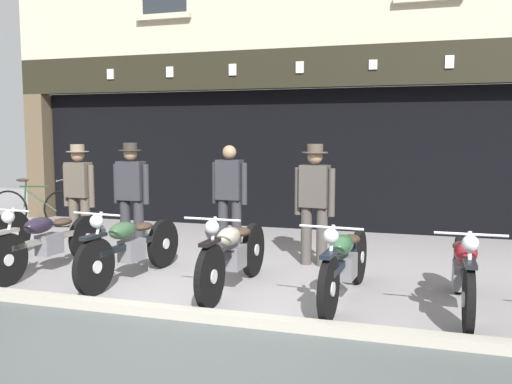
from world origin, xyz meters
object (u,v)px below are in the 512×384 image
at_px(salesman_right, 230,193).
at_px(advert_board_far, 164,138).
at_px(motorcycle_center_left, 131,246).
at_px(leaning_bicycle, 35,207).
at_px(motorcycle_right, 464,271).
at_px(assistant_far_right, 315,199).
at_px(motorcycle_left, 48,240).
at_px(salesman_left, 79,190).
at_px(motorcycle_center_right, 345,262).
at_px(motorcycle_center, 233,253).
at_px(advert_board_near, 206,140).
at_px(shopkeeper_center, 131,193).

bearing_deg(salesman_right, advert_board_far, -43.13).
xyz_separation_m(motorcycle_center_left, leaning_bicycle, (-3.69, 2.84, -0.04)).
bearing_deg(motorcycle_right, assistant_far_right, -39.85).
distance_m(motorcycle_left, salesman_left, 1.71).
height_order(motorcycle_center_right, motorcycle_right, motorcycle_center_right).
bearing_deg(motorcycle_center, salesman_left, -25.53).
bearing_deg(assistant_far_right, motorcycle_center, 72.16).
bearing_deg(motorcycle_left, motorcycle_center, -178.19).
bearing_deg(motorcycle_center_left, motorcycle_right, -175.11).
bearing_deg(advert_board_near, salesman_left, -111.86).
bearing_deg(salesman_left, motorcycle_center, 154.84).
bearing_deg(advert_board_near, salesman_right, -60.43).
xyz_separation_m(motorcycle_center, motorcycle_right, (2.45, -0.02, -0.01)).
distance_m(shopkeeper_center, assistant_far_right, 2.68).
xyz_separation_m(motorcycle_center, salesman_right, (-0.74, 1.93, 0.46)).
bearing_deg(salesman_right, motorcycle_center, 114.10).
bearing_deg(motorcycle_right, advert_board_far, -38.53).
bearing_deg(motorcycle_center, motorcycle_left, -0.22).
height_order(motorcycle_left, motorcycle_center_left, motorcycle_center_left).
distance_m(salesman_left, assistant_far_right, 3.79).
xyz_separation_m(motorcycle_left, motorcycle_center, (2.56, -0.09, 0.01)).
height_order(motorcycle_center_left, motorcycle_center, motorcycle_center).
relative_size(motorcycle_left, motorcycle_center_right, 1.00).
height_order(motorcycle_center_left, assistant_far_right, assistant_far_right).
relative_size(motorcycle_center_left, leaning_bicycle, 1.20).
height_order(motorcycle_right, leaning_bicycle, leaning_bicycle).
relative_size(motorcycle_center_right, advert_board_near, 2.02).
relative_size(motorcycle_center_left, advert_board_near, 1.97).
bearing_deg(motorcycle_right, motorcycle_center, -0.54).
xyz_separation_m(motorcycle_left, motorcycle_center_right, (3.82, -0.09, 0.00)).
bearing_deg(motorcycle_center_right, advert_board_far, -40.54).
relative_size(motorcycle_center_left, shopkeeper_center, 1.23).
distance_m(motorcycle_left, advert_board_near, 4.41).
distance_m(motorcycle_center, shopkeeper_center, 2.47).
relative_size(motorcycle_left, salesman_right, 1.28).
bearing_deg(motorcycle_center, advert_board_far, -53.51).
relative_size(assistant_far_right, advert_board_near, 1.60).
xyz_separation_m(motorcycle_center_left, motorcycle_center, (1.34, -0.05, 0.01)).
bearing_deg(motorcycle_center_left, salesman_left, -34.91).
relative_size(assistant_far_right, leaning_bicycle, 0.97).
relative_size(salesman_left, salesman_right, 1.00).
bearing_deg(assistant_far_right, salesman_right, -12.60).
xyz_separation_m(motorcycle_center, advert_board_near, (-2.07, 4.29, 1.23)).
distance_m(motorcycle_right, advert_board_far, 7.04).
distance_m(motorcycle_right, salesman_left, 5.84).
distance_m(motorcycle_left, leaning_bicycle, 3.74).
distance_m(motorcycle_center_left, motorcycle_center_right, 2.60).
bearing_deg(shopkeeper_center, leaning_bicycle, -29.58).
distance_m(motorcycle_center_left, motorcycle_center, 1.34).
bearing_deg(salesman_left, shopkeeper_center, 166.39).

